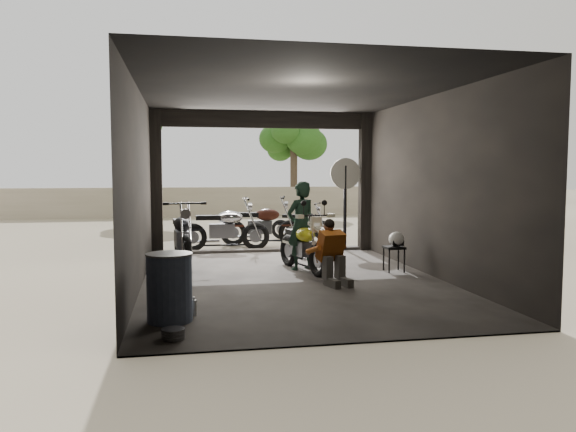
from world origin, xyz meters
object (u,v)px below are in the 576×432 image
object	(u,v)px
outside_bike_c	(302,221)
outside_bike_a	(224,224)
sign_post	(345,189)
oil_drum	(169,289)
main_bike	(303,242)
outside_bike_b	(262,221)
mechanic	(334,254)
stool	(394,250)
helmet	(396,239)
left_bike	(182,232)
rider	(301,226)

from	to	relation	value
outside_bike_c	outside_bike_a	bearing A→B (deg)	154.33
outside_bike_a	sign_post	size ratio (longest dim) A/B	0.85
oil_drum	main_bike	bearing A→B (deg)	53.03
outside_bike_b	mechanic	size ratio (longest dim) A/B	1.75
mechanic	oil_drum	bearing A→B (deg)	-158.59
stool	oil_drum	bearing A→B (deg)	-145.57
mechanic	sign_post	bearing A→B (deg)	57.90
outside_bike_a	mechanic	bearing A→B (deg)	-159.19
outside_bike_b	sign_post	world-z (taller)	sign_post
main_bike	stool	size ratio (longest dim) A/B	3.48
outside_bike_c	stool	xyz separation A→B (m)	(0.65, -5.12, -0.10)
mechanic	oil_drum	size ratio (longest dim) A/B	1.22
outside_bike_c	stool	bearing A→B (deg)	-146.36
stool	helmet	bearing A→B (deg)	1.30
left_bike	sign_post	size ratio (longest dim) A/B	0.86
oil_drum	sign_post	bearing A→B (deg)	55.20
helmet	sign_post	xyz separation A→B (m)	(-0.13, 2.88, 0.83)
stool	main_bike	bearing A→B (deg)	166.74
outside_bike_a	mechanic	size ratio (longest dim) A/B	1.76
helmet	left_bike	bearing A→B (deg)	142.51
outside_bike_b	rider	distance (m)	3.55
main_bike	outside_bike_b	xyz separation A→B (m)	(-0.24, 3.69, 0.06)
outside_bike_c	rider	distance (m)	4.70
outside_bike_a	outside_bike_c	bearing A→B (deg)	-49.85
mechanic	stool	xyz separation A→B (m)	(1.41, 0.96, -0.11)
left_bike	main_bike	bearing A→B (deg)	-40.42
rider	stool	xyz separation A→B (m)	(1.64, -0.54, -0.43)
rider	main_bike	bearing A→B (deg)	64.29
outside_bike_c	helmet	bearing A→B (deg)	-145.87
helmet	sign_post	size ratio (longest dim) A/B	0.14
outside_bike_a	outside_bike_c	world-z (taller)	outside_bike_a
rider	outside_bike_c	bearing A→B (deg)	-127.80
left_bike	mechanic	bearing A→B (deg)	-55.81
rider	mechanic	distance (m)	1.55
outside_bike_a	helmet	xyz separation A→B (m)	(2.92, -3.38, -0.00)
stool	outside_bike_c	bearing A→B (deg)	97.23
outside_bike_c	sign_post	size ratio (longest dim) A/B	0.69
stool	oil_drum	size ratio (longest dim) A/B	0.56
main_bike	rider	size ratio (longest dim) A/B	1.00
main_bike	helmet	world-z (taller)	main_bike
rider	left_bike	bearing A→B (deg)	-56.75
main_bike	outside_bike_c	size ratio (longest dim) A/B	1.12
outside_bike_a	helmet	distance (m)	4.47
mechanic	stool	size ratio (longest dim) A/B	2.16
mechanic	sign_post	size ratio (longest dim) A/B	0.48
left_bike	helmet	bearing A→B (deg)	-32.12
rider	stool	bearing A→B (deg)	136.37
outside_bike_c	sign_post	world-z (taller)	sign_post
outside_bike_c	oil_drum	size ratio (longest dim) A/B	1.74
outside_bike_b	oil_drum	world-z (taller)	outside_bike_b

